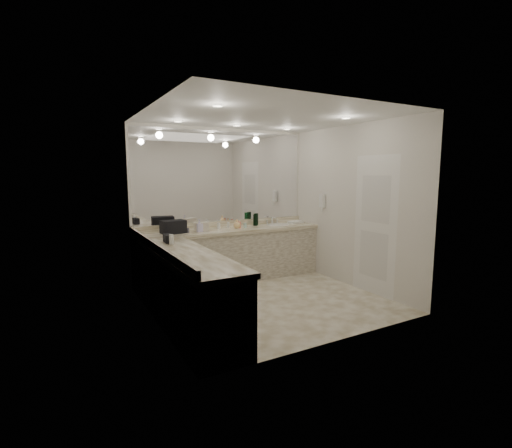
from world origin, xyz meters
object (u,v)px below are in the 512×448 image
wall_phone (322,201)px  soap_bottle_b (199,226)px  sink (278,225)px  black_toiletry_bag (173,227)px  cream_cosmetic_case (201,227)px  hand_towel (296,222)px  soap_bottle_c (237,224)px  soap_bottle_a (197,226)px

wall_phone → soap_bottle_b: bearing=168.8°
sink → soap_bottle_b: bearing=-177.2°
black_toiletry_bag → wall_phone: bearing=-10.8°
cream_cosmetic_case → hand_towel: cream_cosmetic_case is taller
soap_bottle_c → sink: bearing=1.5°
hand_towel → soap_bottle_b: 1.95m
cream_cosmetic_case → soap_bottle_a: 0.07m
cream_cosmetic_case → soap_bottle_a: size_ratio=1.33×
cream_cosmetic_case → soap_bottle_b: 0.08m
sink → cream_cosmetic_case: bearing=-179.0°
wall_phone → soap_bottle_b: size_ratio=1.19×
wall_phone → soap_bottle_a: bearing=167.1°
soap_bottle_b → cream_cosmetic_case: bearing=42.2°
soap_bottle_b → black_toiletry_bag: bearing=171.6°
wall_phone → soap_bottle_c: size_ratio=1.53×
soap_bottle_a → sink: bearing=0.2°
black_toiletry_bag → cream_cosmetic_case: (0.46, -0.01, -0.03)m
sink → black_toiletry_bag: black_toiletry_bag is taller
sink → soap_bottle_c: 0.85m
hand_towel → soap_bottle_b: soap_bottle_b is taller
cream_cosmetic_case → soap_bottle_c: 0.64m
hand_towel → sink: bearing=-176.5°
hand_towel → soap_bottle_a: 1.96m
wall_phone → hand_towel: (-0.20, 0.52, -0.43)m
sink → wall_phone: 0.91m
black_toiletry_bag → soap_bottle_a: size_ratio=1.97×
cream_cosmetic_case → hand_towel: bearing=23.3°
soap_bottle_c → hand_towel: bearing=2.1°
soap_bottle_a → soap_bottle_b: bearing=-81.2°
cream_cosmetic_case → sink: bearing=22.8°
black_toiletry_bag → soap_bottle_c: 1.11m
soap_bottle_b → soap_bottle_c: bearing=4.4°
black_toiletry_bag → soap_bottle_a: (0.40, 0.01, -0.01)m
hand_towel → soap_bottle_c: soap_bottle_c is taller
wall_phone → soap_bottle_a: (-2.16, 0.50, -0.36)m
sink → cream_cosmetic_case: size_ratio=1.79×
soap_bottle_b → hand_towel: bearing=2.9°
cream_cosmetic_case → soap_bottle_c: size_ratio=1.57×
hand_towel → soap_bottle_c: (-1.25, -0.05, 0.06)m
cream_cosmetic_case → soap_bottle_c: bearing=22.3°
wall_phone → hand_towel: wall_phone is taller
black_toiletry_bag → soap_bottle_b: bearing=-8.4°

